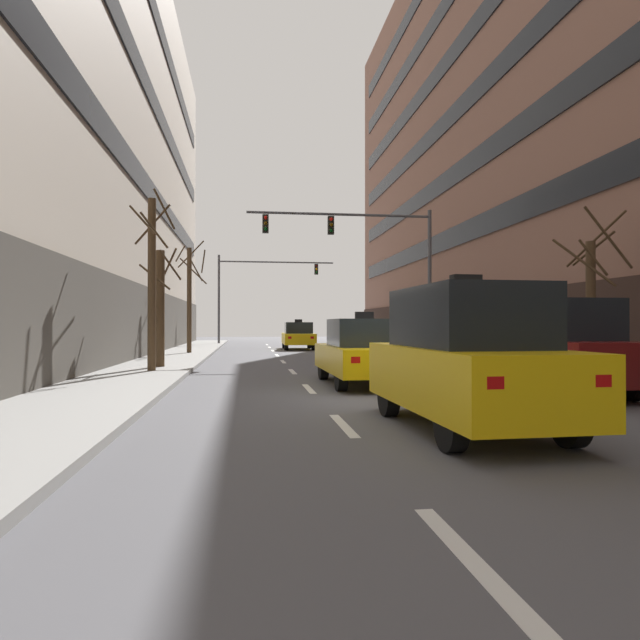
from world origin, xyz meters
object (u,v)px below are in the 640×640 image
object	(u,v)px
street_tree_2	(591,300)
car_parked_1	(558,347)
traffic_signal_1	(253,283)
taxi_driving_1	(466,358)
street_tree_1	(190,296)
taxi_driving_0	(298,336)
pedestrian_0	(443,334)
traffic_signal_0	(370,249)
street_tree_3	(161,306)
taxi_driving_2	(363,352)
street_tree_0	(152,280)

from	to	relation	value
street_tree_2	car_parked_1	bearing A→B (deg)	-136.93
traffic_signal_1	taxi_driving_1	bearing A→B (deg)	-85.36
street_tree_1	taxi_driving_0	bearing A→B (deg)	44.41
traffic_signal_1	pedestrian_0	size ratio (longest dim) A/B	5.61
taxi_driving_0	traffic_signal_0	xyz separation A→B (m)	(2.44, -10.09, 4.29)
taxi_driving_1	traffic_signal_1	size ratio (longest dim) A/B	0.50
taxi_driving_1	traffic_signal_0	distance (m)	17.83
street_tree_1	street_tree_3	bearing A→B (deg)	-90.08
taxi_driving_0	car_parked_1	world-z (taller)	car_parked_1
taxi_driving_2	street_tree_0	distance (m)	7.36
taxi_driving_0	taxi_driving_2	xyz separation A→B (m)	(-0.18, -20.93, 0.00)
taxi_driving_2	street_tree_2	size ratio (longest dim) A/B	1.00
street_tree_3	taxi_driving_1	bearing A→B (deg)	-61.52
traffic_signal_1	street_tree_3	distance (m)	24.16
taxi_driving_2	traffic_signal_0	size ratio (longest dim) A/B	0.54
taxi_driving_2	traffic_signal_0	xyz separation A→B (m)	(2.62, 10.84, 4.29)
street_tree_1	car_parked_1	bearing A→B (deg)	-59.63
taxi_driving_2	taxi_driving_0	bearing A→B (deg)	89.50
pedestrian_0	taxi_driving_0	bearing A→B (deg)	134.43
taxi_driving_1	car_parked_1	distance (m)	5.47
taxi_driving_2	pedestrian_0	xyz separation A→B (m)	(7.24, 13.73, 0.21)
street_tree_1	pedestrian_0	xyz separation A→B (m)	(13.29, -1.10, -2.02)
taxi_driving_1	car_parked_1	bearing A→B (deg)	45.40
traffic_signal_0	traffic_signal_1	xyz separation A→B (m)	(-5.24, 18.20, -0.26)
taxi_driving_1	traffic_signal_1	bearing A→B (deg)	94.64
pedestrian_0	street_tree_3	bearing A→B (deg)	-147.57
taxi_driving_2	traffic_signal_1	distance (m)	29.44
street_tree_1	pedestrian_0	bearing A→B (deg)	-4.73
street_tree_1	street_tree_3	xyz separation A→B (m)	(-0.01, -9.55, -0.86)
street_tree_2	street_tree_3	xyz separation A→B (m)	(-12.39, 5.64, -0.04)
car_parked_1	street_tree_2	distance (m)	3.30
taxi_driving_1	street_tree_3	distance (m)	13.28
traffic_signal_1	street_tree_3	xyz separation A→B (m)	(-3.44, -23.76, -2.66)
traffic_signal_0	street_tree_1	xyz separation A→B (m)	(-8.67, 3.99, -2.06)
traffic_signal_0	taxi_driving_2	bearing A→B (deg)	-103.60
taxi_driving_2	street_tree_0	world-z (taller)	street_tree_0
taxi_driving_2	traffic_signal_1	xyz separation A→B (m)	(-2.62, 29.04, 4.03)
taxi_driving_2	street_tree_3	world-z (taller)	street_tree_3
taxi_driving_2	car_parked_1	bearing A→B (deg)	-31.04
taxi_driving_0	street_tree_1	bearing A→B (deg)	-135.59
traffic_signal_0	street_tree_1	world-z (taller)	traffic_signal_0
street_tree_3	pedestrian_0	size ratio (longest dim) A/B	2.56
traffic_signal_0	traffic_signal_1	size ratio (longest dim) A/B	0.96
street_tree_0	street_tree_1	xyz separation A→B (m)	(0.02, 11.26, 0.07)
taxi_driving_1	traffic_signal_1	world-z (taller)	traffic_signal_1
taxi_driving_1	street_tree_1	bearing A→B (deg)	106.55
taxi_driving_2	taxi_driving_1	bearing A→B (deg)	-87.73
traffic_signal_0	pedestrian_0	xyz separation A→B (m)	(4.62, 2.89, -4.08)
car_parked_1	street_tree_0	xyz separation A→B (m)	(-10.15, 6.03, 1.95)
taxi_driving_2	street_tree_2	bearing A→B (deg)	-3.29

